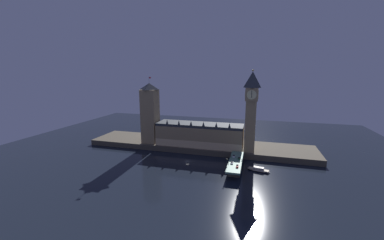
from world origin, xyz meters
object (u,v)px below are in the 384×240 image
at_px(car_northbound_trail, 232,163).
at_px(pedestrian_mid_walk, 242,160).
at_px(pedestrian_near_rail, 229,163).
at_px(victoria_tower, 150,113).
at_px(car_southbound_lead, 237,166).
at_px(street_lamp_near, 227,162).
at_px(car_northbound_lead, 234,156).
at_px(car_southbound_trail, 239,158).
at_px(boat_downstream, 259,170).
at_px(pedestrian_far_rail, 231,156).
at_px(clock_tower, 251,109).

xyz_separation_m(car_northbound_trail, pedestrian_mid_walk, (6.78, 7.51, 0.24)).
bearing_deg(pedestrian_near_rail, victoria_tower, 153.24).
height_order(car_southbound_lead, street_lamp_near, street_lamp_near).
bearing_deg(car_northbound_lead, car_southbound_trail, -36.10).
height_order(car_northbound_trail, boat_downstream, car_northbound_trail).
distance_m(victoria_tower, car_northbound_lead, 93.13).
bearing_deg(car_northbound_trail, car_northbound_lead, 90.00).
relative_size(car_northbound_trail, pedestrian_mid_walk, 2.60).
distance_m(car_southbound_lead, pedestrian_far_rail, 20.40).
distance_m(car_northbound_lead, boat_downstream, 22.01).
relative_size(victoria_tower, car_northbound_trail, 15.19).
distance_m(car_southbound_lead, boat_downstream, 20.47).
relative_size(car_southbound_lead, pedestrian_mid_walk, 2.59).
height_order(clock_tower, car_northbound_trail, clock_tower).
relative_size(car_southbound_lead, boat_downstream, 0.24).
relative_size(pedestrian_near_rail, street_lamp_near, 0.27).
bearing_deg(street_lamp_near, victoria_tower, 149.61).
bearing_deg(pedestrian_mid_walk, car_northbound_lead, 135.16).
distance_m(car_northbound_trail, pedestrian_far_rail, 13.51).
height_order(car_northbound_lead, street_lamp_near, street_lamp_near).
bearing_deg(pedestrian_near_rail, clock_tower, 71.06).
relative_size(car_southbound_trail, boat_downstream, 0.23).
height_order(clock_tower, car_southbound_trail, clock_tower).
relative_size(car_southbound_lead, pedestrian_far_rail, 2.63).
bearing_deg(pedestrian_far_rail, boat_downstream, -17.49).
bearing_deg(pedestrian_near_rail, boat_downstream, 21.23).
bearing_deg(car_southbound_trail, car_northbound_trail, -112.40).
bearing_deg(pedestrian_near_rail, pedestrian_far_rail, 90.00).
height_order(car_northbound_lead, boat_downstream, car_northbound_lead).
distance_m(car_southbound_trail, pedestrian_far_rail, 7.18).
distance_m(car_northbound_lead, pedestrian_mid_walk, 9.56).
xyz_separation_m(car_northbound_trail, car_southbound_lead, (4.52, -5.92, 0.10)).
bearing_deg(pedestrian_far_rail, pedestrian_near_rail, -90.00).
bearing_deg(pedestrian_mid_walk, clock_tower, 81.57).
bearing_deg(car_northbound_lead, victoria_tower, 163.32).
height_order(clock_tower, boat_downstream, clock_tower).
xyz_separation_m(pedestrian_near_rail, pedestrian_far_rail, (0.00, 15.39, -0.12)).
bearing_deg(pedestrian_near_rail, pedestrian_mid_walk, 46.69).
xyz_separation_m(car_northbound_lead, car_southbound_lead, (4.52, -20.18, 0.00)).
bearing_deg(boat_downstream, victoria_tower, 162.35).
distance_m(clock_tower, car_southbound_lead, 56.06).
distance_m(clock_tower, street_lamp_near, 57.36).
xyz_separation_m(car_southbound_lead, boat_downstream, (15.10, 12.35, -6.21)).
height_order(pedestrian_near_rail, pedestrian_mid_walk, pedestrian_near_rail).
bearing_deg(car_northbound_trail, clock_tower, 73.23).
distance_m(car_northbound_lead, pedestrian_near_rail, 16.48).
bearing_deg(car_northbound_trail, street_lamp_near, -107.07).
bearing_deg(car_southbound_lead, victoria_tower, 153.02).
bearing_deg(pedestrian_far_rail, victoria_tower, 162.31).
height_order(clock_tower, pedestrian_mid_walk, clock_tower).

